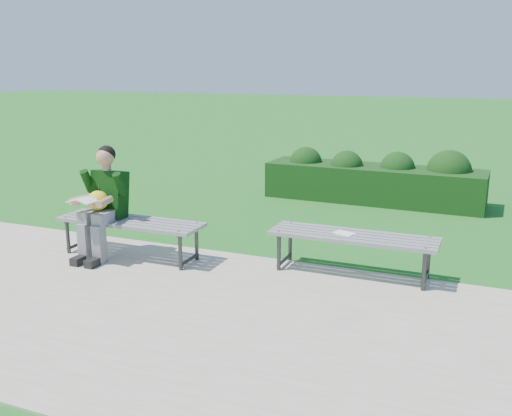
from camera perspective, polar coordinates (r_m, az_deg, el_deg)
The scene contains 7 objects.
ground at distance 6.88m, azimuth -0.24°, elevation -4.95°, with size 80.00×80.00×0.00m.
walkway at distance 5.41m, azimuth -7.56°, elevation -10.33°, with size 30.00×3.50×0.02m.
hedge at distance 9.87m, azimuth 12.08°, elevation 2.86°, with size 3.65×1.02×0.93m.
bench_left at distance 6.90m, azimuth -12.46°, elevation -1.62°, with size 1.80×0.50×0.46m.
bench_right at distance 6.25m, azimuth 9.66°, elevation -3.11°, with size 1.80×0.50×0.46m.
seated_boy at distance 6.93m, azimuth -15.07°, elevation 0.85°, with size 0.56×0.76×1.31m.
paper_sheet at distance 6.25m, azimuth 8.79°, elevation -2.51°, with size 0.26×0.22×0.01m.
Camera 1 is at (2.52, -6.00, 2.22)m, focal length 40.00 mm.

